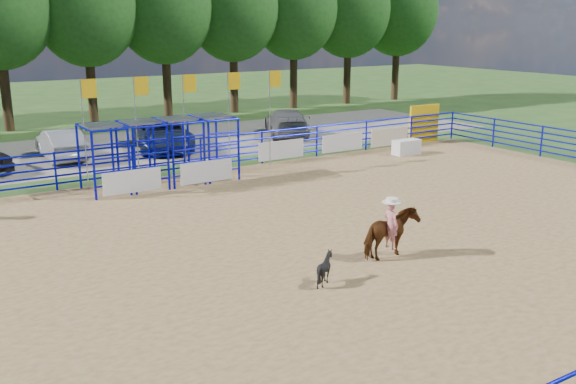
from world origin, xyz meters
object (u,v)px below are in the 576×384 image
object	(u,v)px
calf	(325,268)
car_c	(162,134)
horse_and_rider	(391,229)
announcer_table	(406,147)
car_d	(287,122)
car_b	(61,144)

from	to	relation	value
calf	car_c	bearing A→B (deg)	-2.45
horse_and_rider	calf	world-z (taller)	horse_and_rider
announcer_table	car_d	distance (m)	7.93
announcer_table	car_b	xyz separation A→B (m)	(-14.35, 7.81, 0.35)
horse_and_rider	car_c	size ratio (longest dim) A/B	0.42
horse_and_rider	car_d	xyz separation A→B (m)	(8.05, 18.01, -0.07)
calf	car_b	size ratio (longest dim) A/B	0.18
horse_and_rider	car_c	bearing A→B (deg)	88.01
car_c	car_d	size ratio (longest dim) A/B	1.08
calf	car_b	xyz separation A→B (m)	(-1.78, 18.66, 0.32)
announcer_table	car_b	world-z (taller)	car_b
car_d	horse_and_rider	bearing A→B (deg)	90.50
calf	car_c	world-z (taller)	car_c
car_b	car_c	world-z (taller)	car_c
announcer_table	car_c	xyz separation A→B (m)	(-9.43, 7.63, 0.41)
car_b	car_c	xyz separation A→B (m)	(4.92, -0.18, 0.06)
announcer_table	horse_and_rider	bearing A→B (deg)	-134.17
horse_and_rider	car_c	xyz separation A→B (m)	(0.62, 17.98, -0.04)
announcer_table	horse_and_rider	size ratio (longest dim) A/B	0.58
horse_and_rider	car_b	xyz separation A→B (m)	(-4.30, 18.16, -0.10)
car_d	announcer_table	bearing A→B (deg)	129.22
announcer_table	car_d	size ratio (longest dim) A/B	0.26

